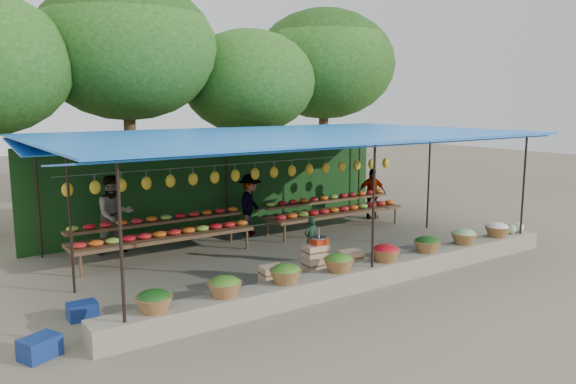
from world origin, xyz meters
TOP-DOWN VIEW (x-y plane):
  - ground at (0.00, 0.00)m, footprint 60.00×60.00m
  - stone_curb at (0.00, -2.75)m, footprint 10.60×0.55m
  - stall_canopy at (0.00, 0.06)m, footprint 10.80×6.60m
  - produce_baskets at (-0.10, -2.75)m, footprint 8.98×0.58m
  - netting_backdrop at (0.00, 3.15)m, footprint 10.60×0.06m
  - tree_row at (0.50, 6.09)m, footprint 16.51×5.50m
  - fruit_table_left at (-2.49, 1.35)m, footprint 4.21×0.95m
  - fruit_table_right at (2.51, 1.35)m, footprint 4.21×0.95m
  - crate_counter at (-0.77, -2.08)m, footprint 2.38×0.39m
  - weighing_scale at (-0.66, -2.08)m, footprint 0.32×0.32m
  - vendor_seated at (0.06, -0.87)m, footprint 0.40×0.29m
  - customer_left at (-3.29, 2.31)m, footprint 0.93×0.74m
  - customer_mid at (0.27, 2.10)m, footprint 1.20×1.17m
  - customer_right at (4.44, 1.91)m, footprint 0.97×0.71m
  - blue_crate_front at (-5.88, -2.52)m, footprint 0.61×0.54m
  - blue_crate_back at (-5.02, -1.39)m, footprint 0.46×0.33m

SIDE VIEW (x-z plane):
  - ground at x=0.00m, z-range 0.00..0.00m
  - blue_crate_back at x=-5.02m, z-range 0.00..0.28m
  - blue_crate_front at x=-5.88m, z-range 0.00..0.30m
  - stone_curb at x=0.00m, z-range 0.00..0.40m
  - crate_counter at x=-0.77m, z-range -0.07..0.70m
  - vendor_seated at x=0.06m, z-range 0.00..1.03m
  - produce_baskets at x=-0.10m, z-range 0.40..0.73m
  - fruit_table_left at x=-2.49m, z-range 0.14..1.07m
  - fruit_table_right at x=2.51m, z-range 0.14..1.07m
  - customer_right at x=4.44m, z-range 0.00..1.52m
  - customer_mid at x=0.27m, z-range 0.00..1.65m
  - weighing_scale at x=-0.66m, z-range 0.68..1.02m
  - customer_left at x=-3.29m, z-range 0.00..1.84m
  - netting_backdrop at x=0.00m, z-range 0.00..2.50m
  - stall_canopy at x=0.00m, z-range 1.27..4.09m
  - tree_row at x=0.50m, z-range 1.14..8.26m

